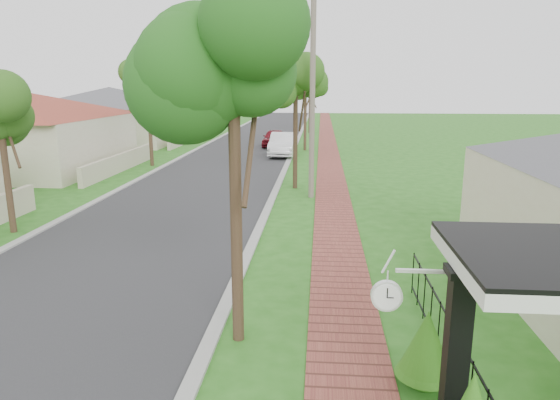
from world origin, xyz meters
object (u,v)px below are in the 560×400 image
at_px(near_tree, 233,78).
at_px(utility_pole, 312,92).
at_px(parked_car_red, 274,138).
at_px(parked_car_white, 283,145).
at_px(porch_post, 455,365).
at_px(station_clock, 389,294).

bearing_deg(near_tree, utility_pole, 84.86).
distance_m(parked_car_red, utility_pole, 18.68).
relative_size(parked_car_red, utility_pole, 0.45).
relative_size(parked_car_white, utility_pole, 0.53).
bearing_deg(parked_car_red, utility_pole, -77.26).
bearing_deg(porch_post, utility_pole, 98.48).
height_order(parked_car_white, station_clock, station_clock).
relative_size(parked_car_red, parked_car_white, 0.84).
xyz_separation_m(parked_car_red, station_clock, (4.69, -32.67, 1.28)).
bearing_deg(porch_post, parked_car_red, 99.53).
xyz_separation_m(porch_post, parked_car_red, (-5.55, 33.07, -0.45)).
relative_size(porch_post, parked_car_red, 0.64).
bearing_deg(station_clock, parked_car_red, 98.16).
xyz_separation_m(near_tree, station_clock, (2.52, -2.10, -2.97)).
bearing_deg(near_tree, porch_post, -36.47).
height_order(porch_post, parked_car_white, porch_post).
bearing_deg(parked_car_red, near_tree, -83.61).
bearing_deg(porch_post, parked_car_white, 99.07).
bearing_deg(parked_car_red, porch_post, -78.14).
distance_m(porch_post, utility_pole, 15.63).
xyz_separation_m(parked_car_red, parked_car_white, (1.09, -5.16, 0.10)).
height_order(parked_car_red, near_tree, near_tree).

